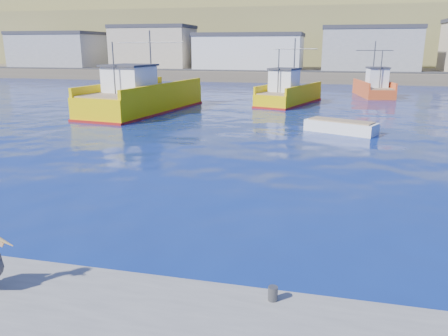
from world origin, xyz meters
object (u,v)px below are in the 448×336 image
Objects in this scene: trawler_yellow_a at (142,98)px; skiff_mid at (341,128)px; boat_orange at (374,87)px; trawler_yellow_b at (288,94)px; skiff_left at (115,111)px.

trawler_yellow_a reaches higher than skiff_mid.
boat_orange is 23.45m from skiff_mid.
skiff_mid is at bearing -99.97° from boat_orange.
skiff_mid is at bearing -71.41° from trawler_yellow_b.
trawler_yellow_b is at bearing 34.63° from trawler_yellow_a.
skiff_mid is (17.86, -3.41, 0.01)m from skiff_left.
trawler_yellow_b is 16.91m from skiff_left.
trawler_yellow_a is 1.43× the size of trawler_yellow_b.
trawler_yellow_a reaches higher than trawler_yellow_b.
trawler_yellow_b is (11.78, 8.13, -0.24)m from trawler_yellow_a.
trawler_yellow_a is at bearing 160.30° from skiff_mid.
skiff_left is at bearing -141.03° from trawler_yellow_b.
boat_orange reaches higher than skiff_mid.
skiff_left is (-21.92, -19.67, -0.70)m from boat_orange.
trawler_yellow_a is 2.97m from skiff_left.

